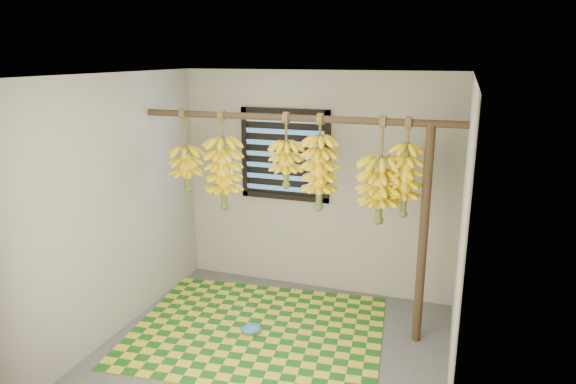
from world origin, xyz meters
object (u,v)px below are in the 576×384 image
at_px(banana_bunch_b, 224,173).
at_px(banana_bunch_c, 286,164).
at_px(banana_bunch_f, 405,180).
at_px(plastic_bag, 251,329).
at_px(banana_bunch_e, 380,190).
at_px(banana_bunch_a, 186,168).
at_px(support_post, 423,238).
at_px(banana_bunch_d, 319,173).
at_px(woven_mat, 257,330).

bearing_deg(banana_bunch_b, banana_bunch_c, -0.00).
relative_size(banana_bunch_b, banana_bunch_f, 1.11).
relative_size(plastic_bag, banana_bunch_f, 0.23).
distance_m(banana_bunch_c, banana_bunch_e, 0.89).
bearing_deg(plastic_bag, banana_bunch_c, 61.98).
relative_size(banana_bunch_a, banana_bunch_f, 0.94).
bearing_deg(banana_bunch_e, plastic_bag, -159.61).
distance_m(banana_bunch_b, banana_bunch_c, 0.65).
bearing_deg(banana_bunch_c, banana_bunch_a, 180.00).
xyz_separation_m(support_post, plastic_bag, (-1.48, -0.40, -0.95)).
bearing_deg(banana_bunch_d, banana_bunch_e, -0.00).
bearing_deg(banana_bunch_e, banana_bunch_a, 180.00).
distance_m(woven_mat, plastic_bag, 0.10).
relative_size(support_post, plastic_bag, 9.96).
relative_size(plastic_bag, banana_bunch_c, 0.29).
bearing_deg(banana_bunch_a, banana_bunch_f, -0.00).
relative_size(banana_bunch_a, banana_bunch_e, 0.86).
height_order(woven_mat, banana_bunch_d, banana_bunch_d).
height_order(banana_bunch_a, banana_bunch_c, same).
relative_size(banana_bunch_a, banana_bunch_b, 0.85).
bearing_deg(banana_bunch_a, support_post, 0.00).
distance_m(plastic_bag, banana_bunch_c, 1.59).
xyz_separation_m(plastic_bag, banana_bunch_e, (1.09, 0.40, 1.35)).
height_order(support_post, banana_bunch_f, banana_bunch_f).
height_order(plastic_bag, banana_bunch_d, banana_bunch_d).
height_order(plastic_bag, banana_bunch_c, banana_bunch_c).
bearing_deg(woven_mat, banana_bunch_e, 17.00).
xyz_separation_m(plastic_bag, banana_bunch_d, (0.53, 0.40, 1.46)).
bearing_deg(woven_mat, banana_bunch_d, 32.72).
distance_m(banana_bunch_b, banana_bunch_d, 0.96).
xyz_separation_m(woven_mat, banana_bunch_e, (1.05, 0.32, 1.40)).
distance_m(banana_bunch_a, banana_bunch_b, 0.41).
xyz_separation_m(banana_bunch_b, banana_bunch_f, (1.72, -0.00, 0.07)).
bearing_deg(banana_bunch_d, banana_bunch_b, 180.00).
xyz_separation_m(banana_bunch_d, banana_bunch_e, (0.55, -0.00, -0.11)).
xyz_separation_m(plastic_bag, banana_bunch_f, (1.30, 0.40, 1.46)).
height_order(banana_bunch_b, banana_bunch_c, same).
xyz_separation_m(support_post, banana_bunch_c, (-1.27, -0.00, 0.57)).
bearing_deg(banana_bunch_f, banana_bunch_e, 180.00).
relative_size(banana_bunch_d, banana_bunch_f, 1.01).
relative_size(banana_bunch_b, banana_bunch_c, 1.38).
bearing_deg(banana_bunch_f, support_post, 0.00).
bearing_deg(banana_bunch_e, banana_bunch_d, 180.00).
distance_m(plastic_bag, banana_bunch_b, 1.51).
bearing_deg(banana_bunch_f, plastic_bag, -162.74).
xyz_separation_m(banana_bunch_a, banana_bunch_f, (2.13, -0.00, 0.05)).
distance_m(banana_bunch_c, banana_bunch_d, 0.32).
bearing_deg(banana_bunch_a, woven_mat, -20.42).
xyz_separation_m(plastic_bag, banana_bunch_b, (-0.43, 0.40, 1.39)).
height_order(woven_mat, banana_bunch_f, banana_bunch_f).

